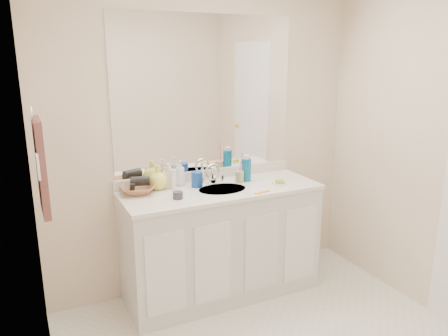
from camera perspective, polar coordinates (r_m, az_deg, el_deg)
name	(u,v)px	position (r m, az deg, el deg)	size (l,w,h in m)	color
wall_back	(206,140)	(3.48, -2.34, 3.63)	(2.60, 0.02, 2.40)	beige
wall_left	(42,223)	(1.95, -22.62, -6.65)	(0.02, 2.60, 2.40)	beige
vanity_cabinet	(221,243)	(3.48, -0.36, -9.81)	(1.50, 0.55, 0.85)	silver
countertop	(221,190)	(3.32, -0.38, -2.89)	(1.52, 0.57, 0.03)	white
backsplash	(207,175)	(3.53, -2.19, -0.88)	(1.52, 0.03, 0.08)	silver
sink_basin	(222,190)	(3.30, -0.23, -2.93)	(0.37, 0.37, 0.02)	beige
faucet	(212,176)	(3.44, -1.53, -1.04)	(0.02, 0.02, 0.11)	silver
mirror	(206,95)	(3.42, -2.36, 9.54)	(1.48, 0.01, 1.20)	white
blue_mug	(197,179)	(3.34, -3.56, -1.49)	(0.09, 0.09, 0.12)	#17429E
tan_cup	(240,177)	(3.45, 2.05, -1.15)	(0.07, 0.07, 0.09)	tan
toothbrush	(241,164)	(3.43, 2.21, 0.55)	(0.01, 0.01, 0.18)	#FF439D
mouthwash_bottle	(246,170)	(3.48, 2.93, -0.24)	(0.08, 0.08, 0.18)	#0B6088
soap_dish	(280,184)	(3.42, 7.27, -2.08)	(0.10, 0.08, 0.01)	white
green_soap	(280,182)	(3.42, 7.28, -1.78)	(0.07, 0.05, 0.02)	#94C12F
orange_comb	(262,192)	(3.22, 5.00, -3.16)	(0.14, 0.03, 0.01)	orange
dark_jar	(178,195)	(3.09, -6.05, -3.54)	(0.07, 0.07, 0.05)	#36363D
extra_white_bottle	(173,179)	(3.29, -6.61, -1.48)	(0.05, 0.05, 0.15)	white
soap_bottle_white	(180,173)	(3.37, -5.74, -0.66)	(0.08, 0.08, 0.20)	white
soap_bottle_cream	(168,175)	(3.34, -7.30, -0.96)	(0.08, 0.09, 0.19)	#F6E0C8
soap_bottle_yellow	(158,177)	(3.30, -8.60, -1.21)	(0.14, 0.14, 0.18)	#FCFB62
wicker_basket	(138,189)	(3.25, -11.19, -2.75)	(0.25, 0.25, 0.06)	#A36741
hair_dryer	(140,181)	(3.23, -10.90, -1.70)	(0.07, 0.07, 0.14)	black
towel_ring	(31,114)	(2.63, -23.88, 6.45)	(0.11, 0.11, 0.01)	silver
hand_towel	(41,167)	(2.68, -22.79, 0.15)	(0.04, 0.32, 0.55)	#502D2B
switch_plate	(38,167)	(2.47, -23.11, 0.16)	(0.01, 0.09, 0.13)	white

